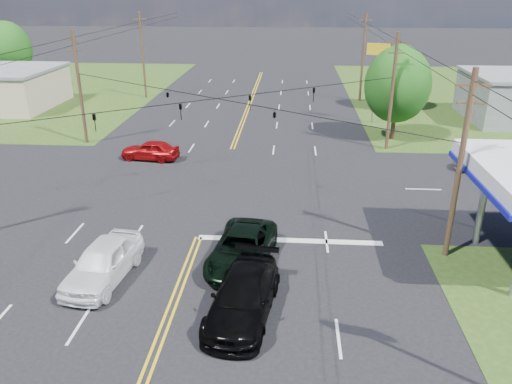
# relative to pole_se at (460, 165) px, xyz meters

# --- Properties ---
(ground) EXTENTS (280.00, 280.00, 0.00)m
(ground) POSITION_rel_pole_se_xyz_m (-13.00, 9.00, -4.92)
(ground) COLOR black
(ground) RESTS_ON ground
(stop_bar) EXTENTS (10.00, 0.50, 0.02)m
(stop_bar) POSITION_rel_pole_se_xyz_m (-8.00, 1.00, -4.92)
(stop_bar) COLOR silver
(stop_bar) RESTS_ON ground
(pole_se) EXTENTS (1.60, 0.28, 9.50)m
(pole_se) POSITION_rel_pole_se_xyz_m (0.00, 0.00, 0.00)
(pole_se) COLOR #3C2919
(pole_se) RESTS_ON ground
(pole_nw) EXTENTS (1.60, 0.28, 9.50)m
(pole_nw) POSITION_rel_pole_se_xyz_m (-26.00, 18.00, 0.00)
(pole_nw) COLOR #3C2919
(pole_nw) RESTS_ON ground
(pole_ne) EXTENTS (1.60, 0.28, 9.50)m
(pole_ne) POSITION_rel_pole_se_xyz_m (0.00, 18.00, 0.00)
(pole_ne) COLOR #3C2919
(pole_ne) RESTS_ON ground
(pole_left_far) EXTENTS (1.60, 0.28, 10.00)m
(pole_left_far) POSITION_rel_pole_se_xyz_m (-26.00, 37.00, 0.25)
(pole_left_far) COLOR #3C2919
(pole_left_far) RESTS_ON ground
(pole_right_far) EXTENTS (1.60, 0.28, 10.00)m
(pole_right_far) POSITION_rel_pole_se_xyz_m (0.00, 37.00, 0.25)
(pole_right_far) COLOR #3C2919
(pole_right_far) RESTS_ON ground
(span_wire_signals) EXTENTS (26.00, 18.00, 1.13)m
(span_wire_signals) POSITION_rel_pole_se_xyz_m (-13.00, 9.00, 1.08)
(span_wire_signals) COLOR black
(span_wire_signals) RESTS_ON ground
(power_lines) EXTENTS (26.04, 100.00, 0.64)m
(power_lines) POSITION_rel_pole_se_xyz_m (-13.00, 7.00, 3.68)
(power_lines) COLOR black
(power_lines) RESTS_ON ground
(tree_right_a) EXTENTS (5.70, 5.70, 8.18)m
(tree_right_a) POSITION_rel_pole_se_xyz_m (1.00, 21.00, -0.05)
(tree_right_a) COLOR #3C2919
(tree_right_a) RESTS_ON ground
(tree_right_b) EXTENTS (4.94, 4.94, 7.09)m
(tree_right_b) POSITION_rel_pole_se_xyz_m (3.50, 33.00, -0.70)
(tree_right_b) COLOR #3C2919
(tree_right_b) RESTS_ON ground
(tree_far_l) EXTENTS (6.08, 6.08, 8.72)m
(tree_far_l) POSITION_rel_pole_se_xyz_m (-45.00, 41.00, 0.28)
(tree_far_l) COLOR #3C2919
(tree_far_l) RESTS_ON ground
(pickup_dkgreen) EXTENTS (3.50, 6.27, 1.66)m
(pickup_dkgreen) POSITION_rel_pole_se_xyz_m (-10.34, -1.55, -4.09)
(pickup_dkgreen) COLOR black
(pickup_dkgreen) RESTS_ON ground
(suv_black) EXTENTS (3.22, 6.29, 1.75)m
(suv_black) POSITION_rel_pole_se_xyz_m (-9.88, -5.67, -4.04)
(suv_black) COLOR black
(suv_black) RESTS_ON ground
(pickup_white) EXTENTS (2.85, 5.65, 1.84)m
(pickup_white) POSITION_rel_pole_se_xyz_m (-16.67, -3.46, -3.99)
(pickup_white) COLOR white
(pickup_white) RESTS_ON ground
(sedan_red) EXTENTS (4.75, 2.38, 1.55)m
(sedan_red) POSITION_rel_pole_se_xyz_m (-19.16, 13.91, -4.14)
(sedan_red) COLOR #9F0B0D
(sedan_red) RESTS_ON ground
(sedan_far) EXTENTS (5.28, 2.73, 1.46)m
(sedan_far) POSITION_rel_pole_se_xyz_m (6.68, 13.01, -4.18)
(sedan_far) COLOR #B7B6BB
(sedan_far) RESTS_ON ground
(polesign_ne) EXTENTS (2.09, 0.98, 7.79)m
(polesign_ne) POSITION_rel_pole_se_xyz_m (0.00, 26.64, 1.11)
(polesign_ne) COLOR #A5A5AA
(polesign_ne) RESTS_ON ground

